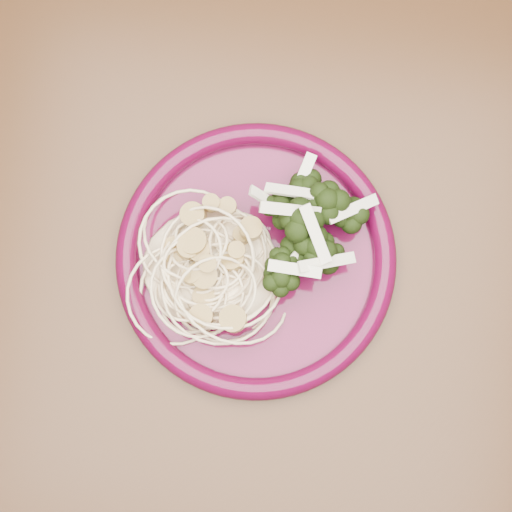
{
  "coord_description": "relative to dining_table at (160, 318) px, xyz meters",
  "views": [
    {
      "loc": [
        0.11,
        -0.05,
        1.39
      ],
      "look_at": [
        0.09,
        0.06,
        0.77
      ],
      "focal_mm": 50.0,
      "sensor_mm": 36.0,
      "label": 1
    }
  ],
  "objects": [
    {
      "name": "dining_table",
      "position": [
        0.0,
        0.0,
        0.0
      ],
      "size": [
        1.2,
        0.8,
        0.75
      ],
      "color": "#472814",
      "rests_on": "ground"
    },
    {
      "name": "onion_garnish",
      "position": [
        0.14,
        0.07,
        0.16
      ],
      "size": [
        0.08,
        0.1,
        0.05
      ],
      "primitive_type": null,
      "rotation": [
        0.0,
        0.0,
        0.35
      ],
      "color": "beige",
      "rests_on": "broccoli_pile"
    },
    {
      "name": "dinner_plate",
      "position": [
        0.09,
        0.06,
        0.11
      ],
      "size": [
        0.32,
        0.32,
        0.02
      ],
      "rotation": [
        0.0,
        0.0,
        0.35
      ],
      "color": "#500B2A",
      "rests_on": "dining_table"
    },
    {
      "name": "broccoli_pile",
      "position": [
        0.14,
        0.07,
        0.13
      ],
      "size": [
        0.12,
        0.15,
        0.05
      ],
      "primitive_type": "ellipsoid",
      "rotation": [
        0.0,
        0.0,
        0.35
      ],
      "color": "black",
      "rests_on": "dinner_plate"
    },
    {
      "name": "spaghetti_pile",
      "position": [
        0.05,
        0.04,
        0.12
      ],
      "size": [
        0.15,
        0.14,
        0.03
      ],
      "primitive_type": "ellipsoid",
      "rotation": [
        0.0,
        0.0,
        0.35
      ],
      "color": "beige",
      "rests_on": "dinner_plate"
    },
    {
      "name": "scallop_cluster",
      "position": [
        0.05,
        0.04,
        0.15
      ],
      "size": [
        0.15,
        0.15,
        0.04
      ],
      "primitive_type": null,
      "rotation": [
        0.0,
        0.0,
        0.35
      ],
      "color": "#A98741",
      "rests_on": "spaghetti_pile"
    }
  ]
}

